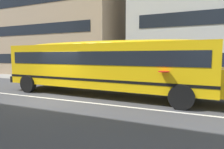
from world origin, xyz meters
TOP-DOWN VIEW (x-y plane):
  - ground_plane at (0.00, 0.00)m, footprint 400.00×400.00m
  - sidewalk_far at (0.00, 7.01)m, footprint 120.00×3.00m
  - lane_centreline at (0.00, 0.00)m, footprint 110.00×0.16m
  - school_bus at (2.25, 1.99)m, footprint 13.86×3.59m
  - apartment_block_far_left at (-9.11, 13.37)m, footprint 15.81×9.77m
  - apartment_block_far_centre at (8.72, 14.56)m, footprint 15.24×12.15m

SIDE VIEW (x-z plane):
  - ground_plane at x=0.00m, z-range 0.00..0.00m
  - lane_centreline at x=0.00m, z-range 0.00..0.01m
  - sidewalk_far at x=0.00m, z-range 0.00..0.01m
  - school_bus at x=2.25m, z-range 0.29..3.37m
  - apartment_block_far_centre at x=8.72m, z-range 0.00..13.30m
  - apartment_block_far_left at x=-9.11m, z-range 0.00..16.50m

